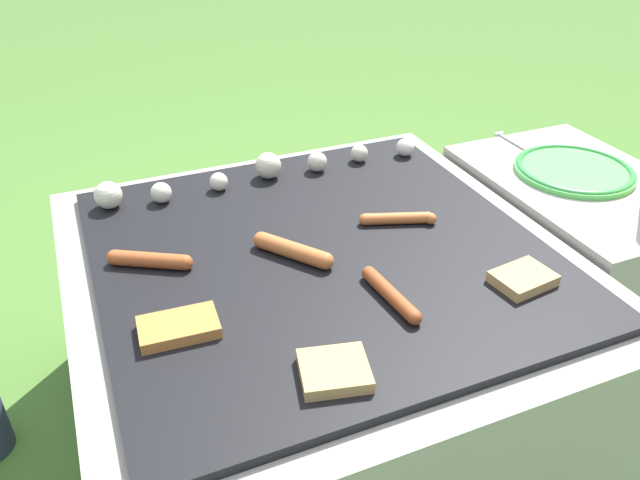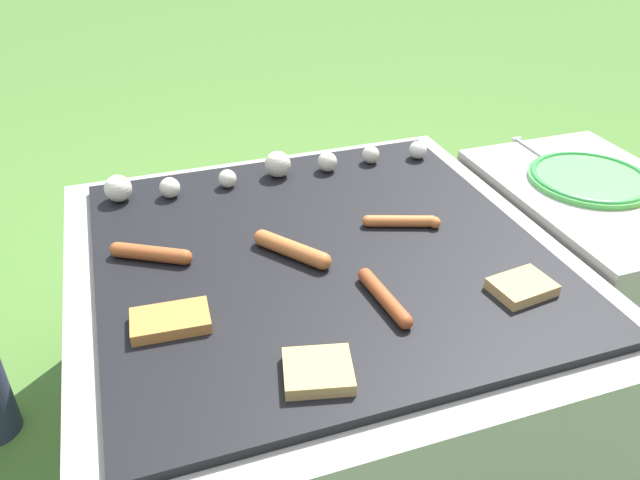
% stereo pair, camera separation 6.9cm
% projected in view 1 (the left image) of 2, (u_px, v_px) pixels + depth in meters
% --- Properties ---
extents(ground_plane, '(14.00, 14.00, 0.00)m').
position_uv_depth(ground_plane, '(320.00, 415.00, 1.42)').
color(ground_plane, '#47702D').
extents(grill, '(0.93, 0.93, 0.45)m').
position_uv_depth(grill, '(320.00, 340.00, 1.30)').
color(grill, '#9E998E').
rests_on(grill, ground_plane).
extents(side_ledge, '(0.39, 0.57, 0.45)m').
position_uv_depth(side_ledge, '(564.00, 262.00, 1.55)').
color(side_ledge, '#9E998E').
rests_on(side_ledge, ground_plane).
extents(sausage_front_center, '(0.04, 0.16, 0.03)m').
position_uv_depth(sausage_front_center, '(391.00, 294.00, 1.04)').
color(sausage_front_center, '#93421E').
rests_on(sausage_front_center, grill).
extents(sausage_back_left, '(0.12, 0.14, 0.03)m').
position_uv_depth(sausage_back_left, '(293.00, 250.00, 1.15)').
color(sausage_back_left, '#B7602D').
rests_on(sausage_back_left, grill).
extents(sausage_mid_left, '(0.15, 0.07, 0.02)m').
position_uv_depth(sausage_mid_left, '(397.00, 218.00, 1.25)').
color(sausage_mid_left, '#B7602D').
rests_on(sausage_mid_left, grill).
extents(sausage_front_left, '(0.14, 0.09, 0.03)m').
position_uv_depth(sausage_front_left, '(150.00, 260.00, 1.12)').
color(sausage_front_left, '#A34C23').
rests_on(sausage_front_left, grill).
extents(bread_slice_center, '(0.11, 0.09, 0.02)m').
position_uv_depth(bread_slice_center, '(523.00, 278.00, 1.08)').
color(bread_slice_center, tan).
rests_on(bread_slice_center, grill).
extents(bread_slice_right, '(0.12, 0.11, 0.02)m').
position_uv_depth(bread_slice_right, '(334.00, 371.00, 0.89)').
color(bread_slice_right, tan).
rests_on(bread_slice_right, grill).
extents(bread_slice_left, '(0.13, 0.08, 0.02)m').
position_uv_depth(bread_slice_left, '(179.00, 327.00, 0.97)').
color(bread_slice_left, '#B27033').
rests_on(bread_slice_left, grill).
extents(mushroom_row, '(0.75, 0.07, 0.06)m').
position_uv_depth(mushroom_row, '(248.00, 172.00, 1.40)').
color(mushroom_row, beige).
rests_on(mushroom_row, grill).
extents(plate_colorful, '(0.27, 0.27, 0.02)m').
position_uv_depth(plate_colorful, '(574.00, 170.00, 1.45)').
color(plate_colorful, '#4CB24C').
rests_on(plate_colorful, side_ledge).
extents(fork_utensil, '(0.02, 0.19, 0.01)m').
position_uv_depth(fork_utensil, '(518.00, 145.00, 1.58)').
color(fork_utensil, silver).
rests_on(fork_utensil, side_ledge).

